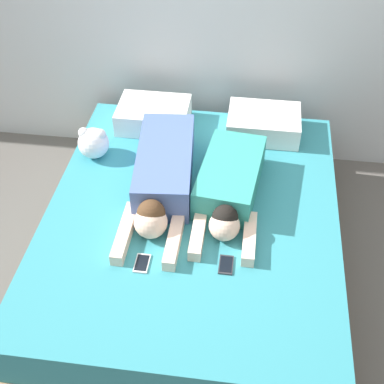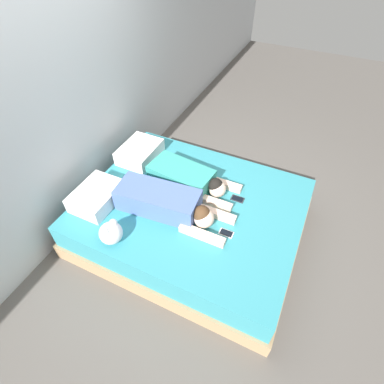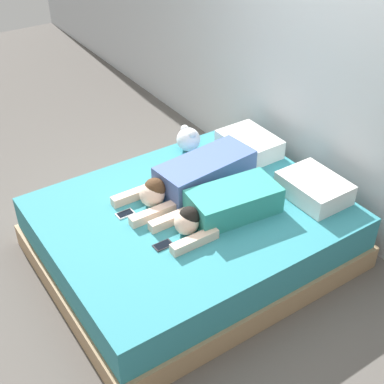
# 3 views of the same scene
# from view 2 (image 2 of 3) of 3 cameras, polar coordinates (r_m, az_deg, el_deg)

# --- Properties ---
(ground_plane) EXTENTS (12.00, 12.00, 0.00)m
(ground_plane) POSITION_cam_2_polar(r_m,az_deg,el_deg) (3.36, 0.00, -7.39)
(ground_plane) COLOR #5B5651
(wall_back) EXTENTS (12.00, 0.06, 2.60)m
(wall_back) POSITION_cam_2_polar(r_m,az_deg,el_deg) (3.12, -22.10, 16.06)
(wall_back) COLOR silver
(wall_back) RESTS_ON ground_plane
(bed) EXTENTS (1.79, 2.20, 0.46)m
(bed) POSITION_cam_2_polar(r_m,az_deg,el_deg) (3.18, 0.00, -4.89)
(bed) COLOR tan
(bed) RESTS_ON ground_plane
(pillow_head_left) EXTENTS (0.50, 0.38, 0.16)m
(pillow_head_left) POSITION_cam_2_polar(r_m,az_deg,el_deg) (3.09, -17.62, -0.74)
(pillow_head_left) COLOR white
(pillow_head_left) RESTS_ON bed
(pillow_head_right) EXTENTS (0.50, 0.38, 0.16)m
(pillow_head_right) POSITION_cam_2_polar(r_m,az_deg,el_deg) (3.53, -9.90, 7.54)
(pillow_head_right) COLOR white
(pillow_head_right) RESTS_ON bed
(person_left) EXTENTS (0.41, 1.15, 0.23)m
(person_left) POSITION_cam_2_polar(r_m,az_deg,el_deg) (2.85, -4.75, -2.18)
(person_left) COLOR #4C66A5
(person_left) RESTS_ON bed
(person_right) EXTENTS (0.41, 0.96, 0.20)m
(person_right) POSITION_cam_2_polar(r_m,az_deg,el_deg) (3.10, -0.62, 2.55)
(person_right) COLOR teal
(person_right) RESTS_ON bed
(cell_phone_left) EXTENTS (0.08, 0.13, 0.01)m
(cell_phone_left) POSITION_cam_2_polar(r_m,az_deg,el_deg) (2.77, 6.53, -7.79)
(cell_phone_left) COLOR silver
(cell_phone_left) RESTS_ON bed
(cell_phone_right) EXTENTS (0.08, 0.13, 0.01)m
(cell_phone_right) POSITION_cam_2_polar(r_m,az_deg,el_deg) (3.06, 8.66, -1.31)
(cell_phone_right) COLOR #2D2D33
(cell_phone_right) RESTS_ON bed
(plush_toy) EXTENTS (0.21, 0.21, 0.22)m
(plush_toy) POSITION_cam_2_polar(r_m,az_deg,el_deg) (2.72, -15.21, -7.47)
(plush_toy) COLOR white
(plush_toy) RESTS_ON bed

